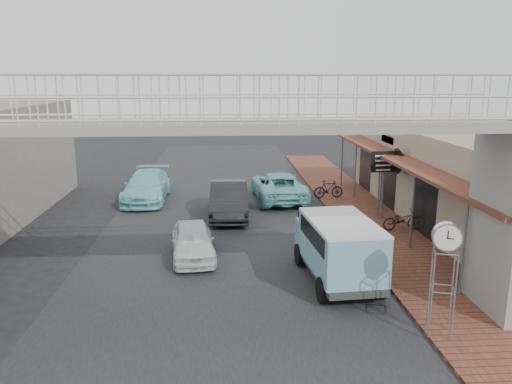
{
  "coord_description": "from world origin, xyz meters",
  "views": [
    {
      "loc": [
        0.06,
        -16.12,
        6.3
      ],
      "look_at": [
        1.33,
        3.14,
        1.8
      ],
      "focal_mm": 35.0,
      "sensor_mm": 36.0,
      "label": 1
    }
  ],
  "objects": [
    {
      "name": "arrow_sign",
      "position": [
        7.8,
        4.9,
        2.64
      ],
      "size": [
        1.86,
        1.19,
        3.15
      ],
      "rotation": [
        0.0,
        0.0,
        0.1
      ],
      "color": "#59595B",
      "rests_on": "sidewalk"
    },
    {
      "name": "shophouse_row",
      "position": [
        10.97,
        4.0,
        2.01
      ],
      "size": [
        7.2,
        18.0,
        4.0
      ],
      "color": "gray",
      "rests_on": "ground"
    },
    {
      "name": "angkot_van",
      "position": [
        3.56,
        -1.7,
        1.3
      ],
      "size": [
        2.21,
        4.31,
        2.05
      ],
      "rotation": [
        0.0,
        0.0,
        0.08
      ],
      "color": "black",
      "rests_on": "ground"
    },
    {
      "name": "dark_sedan",
      "position": [
        0.27,
        5.99,
        0.79
      ],
      "size": [
        1.72,
        4.79,
        1.57
      ],
      "primitive_type": "imported",
      "rotation": [
        0.0,
        0.0,
        -0.01
      ],
      "color": "black",
      "rests_on": "ground"
    },
    {
      "name": "angkot_far",
      "position": [
        -3.93,
        9.32,
        0.75
      ],
      "size": [
        2.12,
        5.15,
        1.49
      ],
      "primitive_type": "imported",
      "rotation": [
        0.0,
        0.0,
        -0.01
      ],
      "color": "#7FD0DD",
      "rests_on": "ground"
    },
    {
      "name": "motorcycle_near",
      "position": [
        7.35,
        3.17,
        0.53
      ],
      "size": [
        1.67,
        0.73,
        0.85
      ],
      "primitive_type": "imported",
      "rotation": [
        0.0,
        0.0,
        1.68
      ],
      "color": "black",
      "rests_on": "sidewalk"
    },
    {
      "name": "ground",
      "position": [
        0.0,
        0.0,
        0.0
      ],
      "size": [
        120.0,
        120.0,
        0.0
      ],
      "primitive_type": "plane",
      "color": "black",
      "rests_on": "ground"
    },
    {
      "name": "road_strip",
      "position": [
        0.0,
        0.0,
        0.01
      ],
      "size": [
        10.0,
        60.0,
        0.01
      ],
      "primitive_type": "cube",
      "color": "black",
      "rests_on": "ground"
    },
    {
      "name": "street_clock",
      "position": [
        5.3,
        -5.23,
        2.47
      ],
      "size": [
        0.74,
        0.69,
        2.85
      ],
      "rotation": [
        0.0,
        0.0,
        -0.32
      ],
      "color": "#59595B",
      "rests_on": "sidewalk"
    },
    {
      "name": "sidewalk",
      "position": [
        6.5,
        3.0,
        0.05
      ],
      "size": [
        3.0,
        40.0,
        0.1
      ],
      "primitive_type": "cube",
      "color": "brown",
      "rests_on": "ground"
    },
    {
      "name": "white_hatchback",
      "position": [
        -1.07,
        0.76,
        0.62
      ],
      "size": [
        1.84,
        3.76,
        1.24
      ],
      "primitive_type": "imported",
      "rotation": [
        0.0,
        0.0,
        0.11
      ],
      "color": "white",
      "rests_on": "ground"
    },
    {
      "name": "angkot_curb",
      "position": [
        2.88,
        8.96,
        0.73
      ],
      "size": [
        2.69,
        5.37,
        1.46
      ],
      "primitive_type": "imported",
      "rotation": [
        0.0,
        0.0,
        3.19
      ],
      "color": "#70C1C2",
      "rests_on": "ground"
    },
    {
      "name": "motorcycle_far",
      "position": [
        5.47,
        8.82,
        0.57
      ],
      "size": [
        1.61,
        0.62,
        0.94
      ],
      "primitive_type": "imported",
      "rotation": [
        0.0,
        0.0,
        1.69
      ],
      "color": "black",
      "rests_on": "sidewalk"
    },
    {
      "name": "footbridge",
      "position": [
        0.0,
        -4.0,
        3.18
      ],
      "size": [
        16.4,
        2.4,
        6.34
      ],
      "color": "gray",
      "rests_on": "ground"
    }
  ]
}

